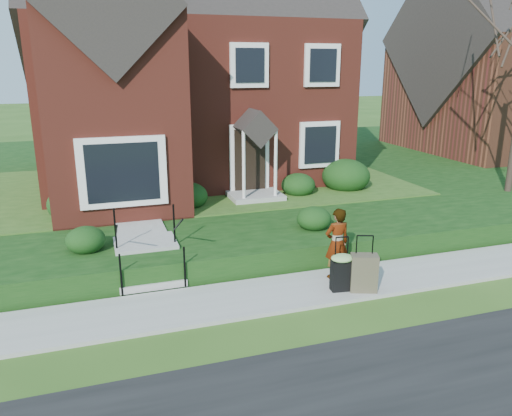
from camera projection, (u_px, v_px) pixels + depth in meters
name	position (u px, v px, depth m)	size (l,w,h in m)	color
ground	(281.00, 295.00, 10.40)	(120.00, 120.00, 0.00)	#2D5119
sidewalk	(281.00, 293.00, 10.38)	(60.00, 1.60, 0.08)	#9E9B93
terrace	(277.00, 169.00, 21.46)	(44.00, 20.00, 0.60)	black
walkway	(135.00, 212.00, 14.03)	(1.20, 6.00, 0.06)	#9E9B93
main_house	(180.00, 46.00, 17.65)	(10.40, 10.20, 9.40)	maroon
front_steps	(148.00, 256.00, 11.20)	(1.40, 2.02, 1.50)	#9E9B93
foundation_shrubs	(240.00, 188.00, 14.87)	(10.08, 4.75, 1.12)	black
woman	(337.00, 243.00, 10.85)	(0.58, 0.38, 1.59)	#999999
suitcase_black	(342.00, 270.00, 10.32)	(0.53, 0.45, 1.16)	black
suitcase_olive	(364.00, 273.00, 10.31)	(0.62, 0.48, 1.19)	brown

